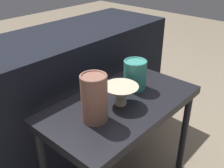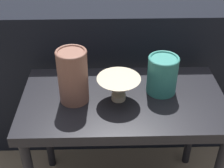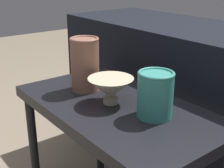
{
  "view_description": "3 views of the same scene",
  "coord_description": "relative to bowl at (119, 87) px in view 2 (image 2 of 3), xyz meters",
  "views": [
    {
      "loc": [
        -0.8,
        -0.65,
        1.19
      ],
      "look_at": [
        -0.05,
        0.02,
        0.66
      ],
      "focal_mm": 42.0,
      "sensor_mm": 36.0,
      "label": 1
    },
    {
      "loc": [
        -0.07,
        -0.94,
        1.26
      ],
      "look_at": [
        -0.04,
        -0.04,
        0.64
      ],
      "focal_mm": 50.0,
      "sensor_mm": 36.0,
      "label": 2
    },
    {
      "loc": [
        0.77,
        -0.62,
        1.0
      ],
      "look_at": [
        -0.03,
        0.01,
        0.62
      ],
      "focal_mm": 50.0,
      "sensor_mm": 36.0,
      "label": 3
    }
  ],
  "objects": [
    {
      "name": "table",
      "position": [
        0.02,
        0.01,
        -0.12
      ],
      "size": [
        0.77,
        0.42,
        0.56
      ],
      "color": "black",
      "rests_on": "ground_plane"
    },
    {
      "name": "vase_colorful_right",
      "position": [
        0.17,
        0.05,
        0.02
      ],
      "size": [
        0.12,
        0.12,
        0.15
      ],
      "color": "teal",
      "rests_on": "table"
    },
    {
      "name": "couch_backdrop",
      "position": [
        0.02,
        0.53,
        -0.23
      ],
      "size": [
        1.58,
        0.5,
        0.76
      ],
      "color": "black",
      "rests_on": "ground_plane"
    },
    {
      "name": "vase_textured_left",
      "position": [
        -0.16,
        0.0,
        0.05
      ],
      "size": [
        0.11,
        0.11,
        0.2
      ],
      "color": "brown",
      "rests_on": "table"
    },
    {
      "name": "bowl",
      "position": [
        0.0,
        0.0,
        0.0
      ],
      "size": [
        0.16,
        0.16,
        0.09
      ],
      "color": "#C1B293",
      "rests_on": "table"
    }
  ]
}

